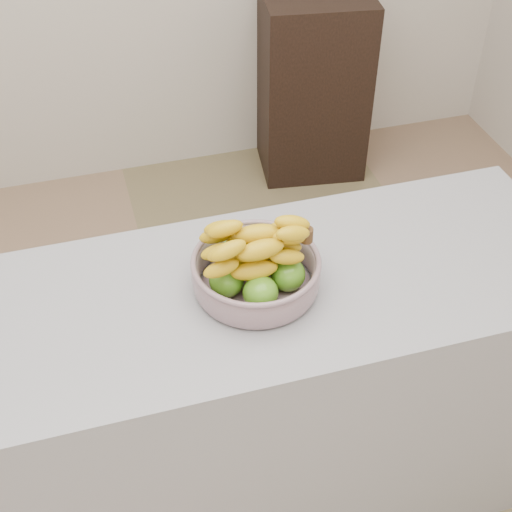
# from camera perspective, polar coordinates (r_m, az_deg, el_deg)

# --- Properties ---
(counter) EXTENTS (2.00, 0.60, 0.90)m
(counter) POSITION_cam_1_polar(r_m,az_deg,el_deg) (2.04, -4.44, -12.51)
(counter) COLOR #96979D
(counter) RESTS_ON ground
(cabinet) EXTENTS (0.54, 0.46, 0.89)m
(cabinet) POSITION_cam_1_polar(r_m,az_deg,el_deg) (3.55, 4.59, 13.37)
(cabinet) COLOR black
(cabinet) RESTS_ON ground
(fruit_bowl) EXTENTS (0.31, 0.31, 0.19)m
(fruit_bowl) POSITION_cam_1_polar(r_m,az_deg,el_deg) (1.69, -0.00, -1.00)
(fruit_bowl) COLOR #95A5B3
(fruit_bowl) RESTS_ON counter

